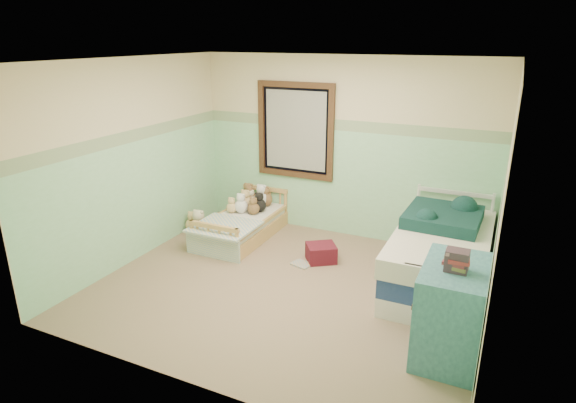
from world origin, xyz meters
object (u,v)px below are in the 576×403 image
at_px(plush_floor_tan, 193,225).
at_px(plush_floor_cream, 199,227).
at_px(twin_bed_frame, 438,277).
at_px(dresser, 451,311).
at_px(red_pillow, 321,253).
at_px(toddler_bed_frame, 242,231).
at_px(floor_book, 302,264).

bearing_deg(plush_floor_tan, plush_floor_cream, -20.16).
height_order(plush_floor_tan, twin_bed_frame, twin_bed_frame).
relative_size(dresser, red_pillow, 2.44).
bearing_deg(toddler_bed_frame, dresser, -26.87).
relative_size(toddler_bed_frame, dresser, 1.72).
relative_size(toddler_bed_frame, twin_bed_frame, 0.77).
height_order(twin_bed_frame, dresser, dresser).
relative_size(toddler_bed_frame, plush_floor_tan, 6.97).
relative_size(toddler_bed_frame, plush_floor_cream, 5.74).
height_order(plush_floor_tan, red_pillow, red_pillow).
bearing_deg(plush_floor_cream, floor_book, -8.69).
bearing_deg(floor_book, twin_bed_frame, 22.17).
bearing_deg(plush_floor_cream, toddler_bed_frame, 18.59).
xyz_separation_m(toddler_bed_frame, red_pillow, (1.30, -0.25, 0.02)).
relative_size(plush_floor_cream, twin_bed_frame, 0.13).
bearing_deg(dresser, floor_book, 150.68).
bearing_deg(red_pillow, twin_bed_frame, -0.92).
bearing_deg(red_pillow, plush_floor_tan, 177.10).
bearing_deg(floor_book, plush_floor_tan, -174.23).
xyz_separation_m(toddler_bed_frame, dresser, (3.02, -1.53, 0.34)).
xyz_separation_m(toddler_bed_frame, twin_bed_frame, (2.75, -0.27, 0.01)).
bearing_deg(twin_bed_frame, plush_floor_cream, 178.78).
height_order(toddler_bed_frame, twin_bed_frame, twin_bed_frame).
bearing_deg(floor_book, plush_floor_cream, -173.26).
distance_m(plush_floor_cream, floor_book, 1.75).
height_order(plush_floor_cream, dresser, dresser).
relative_size(red_pillow, floor_book, 1.48).
relative_size(toddler_bed_frame, floor_book, 6.22).
height_order(plush_floor_cream, plush_floor_tan, plush_floor_cream).
xyz_separation_m(plush_floor_tan, dresser, (3.77, -1.38, 0.33)).
distance_m(toddler_bed_frame, red_pillow, 1.32).
height_order(plush_floor_cream, red_pillow, plush_floor_cream).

